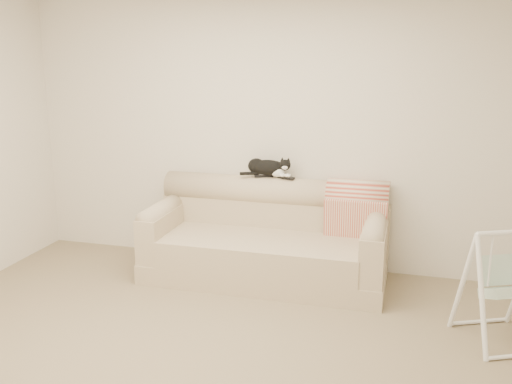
% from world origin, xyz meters
% --- Properties ---
extents(ground_plane, '(5.00, 5.00, 0.00)m').
position_xyz_m(ground_plane, '(0.00, 0.00, 0.00)').
color(ground_plane, '#776751').
rests_on(ground_plane, ground).
extents(room_shell, '(5.04, 4.04, 2.60)m').
position_xyz_m(room_shell, '(0.00, 0.00, 1.53)').
color(room_shell, beige).
rests_on(room_shell, ground).
extents(sofa, '(2.20, 0.93, 0.90)m').
position_xyz_m(sofa, '(0.01, 1.62, 0.35)').
color(sofa, tan).
rests_on(sofa, ground).
extents(remote_a, '(0.18, 0.12, 0.03)m').
position_xyz_m(remote_a, '(-0.09, 1.87, 0.91)').
color(remote_a, black).
rests_on(remote_a, sofa).
extents(remote_b, '(0.18, 0.10, 0.02)m').
position_xyz_m(remote_b, '(0.13, 1.85, 0.91)').
color(remote_b, black).
rests_on(remote_b, sofa).
extents(tuxedo_cat, '(0.49, 0.20, 0.19)m').
position_xyz_m(tuxedo_cat, '(-0.04, 1.86, 0.99)').
color(tuxedo_cat, black).
rests_on(tuxedo_cat, sofa).
extents(throw_blanket, '(0.56, 0.38, 0.58)m').
position_xyz_m(throw_blanket, '(0.81, 1.84, 0.72)').
color(throw_blanket, '#B9402F').
rests_on(throw_blanket, sofa).
extents(baby_swing, '(0.70, 0.72, 0.85)m').
position_xyz_m(baby_swing, '(1.95, 0.87, 0.42)').
color(baby_swing, white).
rests_on(baby_swing, ground).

